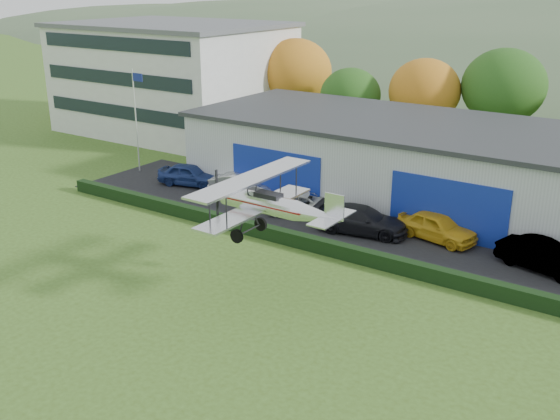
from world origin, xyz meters
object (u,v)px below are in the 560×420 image
Objects in this scene: car_0 at (190,175)px; car_4 at (437,227)px; office_block at (174,77)px; car_5 at (544,257)px; hangar at (482,171)px; flagpole at (136,111)px; car_1 at (243,185)px; car_3 at (361,220)px; car_2 at (306,204)px; biplane at (270,203)px.

car_0 is 0.99× the size of car_4.
car_5 is (38.80, -14.50, -4.37)m from office_block.
hangar is 25.68m from flagpole.
car_4 is (24.53, -0.55, -3.93)m from flagpole.
flagpole is 1.72× the size of car_0.
car_4 is 6.22m from car_5.
car_1 is 0.99× the size of car_4.
hangar is 15.98m from car_1.
hangar reaches higher than car_1.
car_0 is at bearing -44.60° from office_block.
car_4 is 0.98× the size of car_5.
flagpole is 1.44× the size of car_3.
hangar is 9.30m from car_3.
flagpole is 1.60× the size of car_2.
biplane is (-0.21, -9.15, 3.65)m from car_3.
car_3 is at bearing -109.61° from car_0.
flagpole is (8.12, -13.00, -0.43)m from office_block.
office_block is 2.57× the size of flagpole.
car_1 is at bearing -35.87° from office_block.
office_block is 37.21m from biplane.
office_block is at bearing 36.27° from car_2.
hangar is 8.70× the size of car_0.
car_0 is at bearing 102.74° from car_5.
flagpole is 30.97m from car_5.
flagpole is 24.85m from car_4.
biplane is at bearing 179.36° from car_2.
car_5 is at bearing -115.05° from car_2.
biplane is at bearing -149.38° from car_1.
car_1 is at bearing -156.62° from hangar.
car_4 is (18.87, 0.04, 0.01)m from car_0.
car_0 and car_5 have the same top height.
car_5 reaches higher than car_2.
flagpole is 1.71× the size of car_1.
car_2 is (5.67, -0.76, -0.08)m from car_1.
hangar is 8.42× the size of car_5.
car_4 is at bearing -81.66° from car_3.
office_block is 35.62m from car_4.
hangar is 33.84m from office_block.
car_5 is (10.28, 0.47, -0.01)m from car_3.
flagpole is 6.92m from car_0.
flagpole is (-24.88, -5.98, 2.13)m from hangar.
car_2 is (-8.90, -7.06, -1.91)m from hangar.
car_5 is 14.70m from biplane.
car_4 is (4.13, 1.42, 0.00)m from car_3.
office_block is at bearing 31.16° from car_0.
car_3 is 0.69× the size of biplane.
office_block is at bearing 79.64° from car_4.
car_3 reaches higher than car_5.
car_2 is 11.53m from biplane.
car_1 is (-14.57, -6.30, -1.83)m from hangar.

